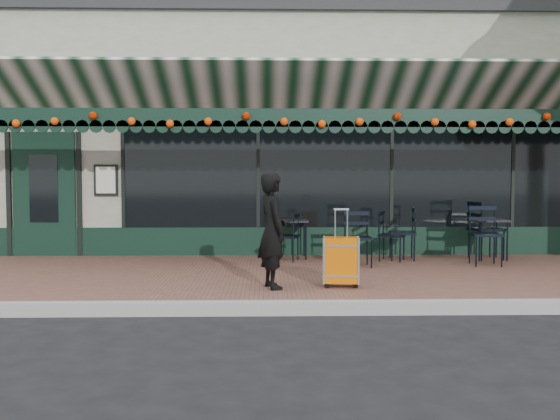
{
  "coord_description": "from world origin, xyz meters",
  "views": [
    {
      "loc": [
        -0.86,
        -6.63,
        1.52
      ],
      "look_at": [
        -0.66,
        1.6,
        1.09
      ],
      "focal_mm": 38.0,
      "sensor_mm": 36.0,
      "label": 1
    }
  ],
  "objects_px": {
    "woman": "(272,230)",
    "chair_a_front": "(486,235)",
    "cafe_table_b": "(292,224)",
    "chair_b_left": "(286,237)",
    "suitcase": "(341,261)",
    "chair_b_right": "(392,236)",
    "chair_a_left": "(402,233)",
    "cafe_table_a": "(488,223)",
    "chair_b_front": "(358,239)",
    "chair_a_right": "(486,230)"
  },
  "relations": [
    {
      "from": "woman",
      "to": "chair_a_front",
      "type": "bearing_deg",
      "value": -79.15
    },
    {
      "from": "cafe_table_b",
      "to": "chair_b_left",
      "type": "distance_m",
      "value": 0.44
    },
    {
      "from": "suitcase",
      "to": "cafe_table_b",
      "type": "distance_m",
      "value": 2.84
    },
    {
      "from": "woman",
      "to": "chair_b_right",
      "type": "xyz_separation_m",
      "value": [
        2.02,
        2.42,
        -0.31
      ]
    },
    {
      "from": "chair_a_left",
      "to": "woman",
      "type": "bearing_deg",
      "value": -33.45
    },
    {
      "from": "cafe_table_a",
      "to": "chair_b_front",
      "type": "relative_size",
      "value": 0.79
    },
    {
      "from": "chair_b_left",
      "to": "chair_b_right",
      "type": "xyz_separation_m",
      "value": [
        1.77,
        -0.04,
        0.02
      ]
    },
    {
      "from": "chair_a_front",
      "to": "chair_b_front",
      "type": "xyz_separation_m",
      "value": [
        -2.04,
        -0.09,
        -0.04
      ]
    },
    {
      "from": "woman",
      "to": "cafe_table_a",
      "type": "distance_m",
      "value": 4.51
    },
    {
      "from": "chair_b_front",
      "to": "cafe_table_a",
      "type": "bearing_deg",
      "value": 17.5
    },
    {
      "from": "woman",
      "to": "chair_b_left",
      "type": "bearing_deg",
      "value": -23.99
    },
    {
      "from": "suitcase",
      "to": "chair_a_front",
      "type": "relative_size",
      "value": 1.04
    },
    {
      "from": "suitcase",
      "to": "chair_b_front",
      "type": "height_order",
      "value": "suitcase"
    },
    {
      "from": "suitcase",
      "to": "chair_a_front",
      "type": "distance_m",
      "value": 3.13
    },
    {
      "from": "suitcase",
      "to": "cafe_table_a",
      "type": "xyz_separation_m",
      "value": [
        2.83,
        2.52,
        0.29
      ]
    },
    {
      "from": "cafe_table_a",
      "to": "chair_a_front",
      "type": "distance_m",
      "value": 0.76
    },
    {
      "from": "chair_a_right",
      "to": "chair_b_left",
      "type": "height_order",
      "value": "chair_a_right"
    },
    {
      "from": "chair_b_front",
      "to": "chair_a_front",
      "type": "bearing_deg",
      "value": 1.77
    },
    {
      "from": "chair_a_left",
      "to": "chair_b_right",
      "type": "bearing_deg",
      "value": -48.69
    },
    {
      "from": "chair_a_left",
      "to": "chair_a_front",
      "type": "bearing_deg",
      "value": 67.87
    },
    {
      "from": "cafe_table_b",
      "to": "chair_b_right",
      "type": "bearing_deg",
      "value": -14.06
    },
    {
      "from": "cafe_table_a",
      "to": "chair_a_right",
      "type": "bearing_deg",
      "value": 162.7
    },
    {
      "from": "cafe_table_b",
      "to": "chair_b_front",
      "type": "xyz_separation_m",
      "value": [
        0.99,
        -1.04,
        -0.16
      ]
    },
    {
      "from": "cafe_table_b",
      "to": "chair_b_front",
      "type": "bearing_deg",
      "value": -46.57
    },
    {
      "from": "chair_a_left",
      "to": "chair_a_right",
      "type": "height_order",
      "value": "chair_a_right"
    },
    {
      "from": "cafe_table_a",
      "to": "chair_a_left",
      "type": "bearing_deg",
      "value": -179.47
    },
    {
      "from": "chair_a_right",
      "to": "chair_b_left",
      "type": "xyz_separation_m",
      "value": [
        -3.42,
        -0.12,
        -0.1
      ]
    },
    {
      "from": "chair_b_left",
      "to": "chair_b_right",
      "type": "relative_size",
      "value": 0.96
    },
    {
      "from": "woman",
      "to": "cafe_table_a",
      "type": "height_order",
      "value": "woman"
    },
    {
      "from": "cafe_table_b",
      "to": "chair_b_right",
      "type": "xyz_separation_m",
      "value": [
        1.65,
        -0.41,
        -0.18
      ]
    },
    {
      "from": "suitcase",
      "to": "chair_b_front",
      "type": "distance_m",
      "value": 1.82
    },
    {
      "from": "cafe_table_a",
      "to": "cafe_table_b",
      "type": "distance_m",
      "value": 3.34
    },
    {
      "from": "chair_a_left",
      "to": "chair_a_right",
      "type": "xyz_separation_m",
      "value": [
        1.44,
        0.02,
        0.06
      ]
    },
    {
      "from": "woman",
      "to": "chair_a_right",
      "type": "bearing_deg",
      "value": -73.03
    },
    {
      "from": "woman",
      "to": "chair_a_right",
      "type": "relative_size",
      "value": 1.44
    },
    {
      "from": "woman",
      "to": "chair_a_right",
      "type": "height_order",
      "value": "woman"
    },
    {
      "from": "suitcase",
      "to": "chair_b_front",
      "type": "bearing_deg",
      "value": 80.85
    },
    {
      "from": "woman",
      "to": "chair_a_front",
      "type": "distance_m",
      "value": 3.9
    },
    {
      "from": "chair_a_left",
      "to": "chair_a_front",
      "type": "xyz_separation_m",
      "value": [
        1.18,
        -0.67,
        0.03
      ]
    },
    {
      "from": "chair_a_right",
      "to": "chair_b_left",
      "type": "relative_size",
      "value": 1.25
    },
    {
      "from": "suitcase",
      "to": "chair_a_left",
      "type": "xyz_separation_m",
      "value": [
        1.36,
        2.51,
        0.12
      ]
    },
    {
      "from": "chair_a_front",
      "to": "chair_b_front",
      "type": "relative_size",
      "value": 1.09
    },
    {
      "from": "cafe_table_a",
      "to": "cafe_table_b",
      "type": "bearing_deg",
      "value": 175.48
    },
    {
      "from": "cafe_table_b",
      "to": "chair_a_left",
      "type": "xyz_separation_m",
      "value": [
        1.85,
        -0.28,
        -0.15
      ]
    },
    {
      "from": "chair_b_right",
      "to": "chair_a_front",
      "type": "bearing_deg",
      "value": -88.0
    },
    {
      "from": "chair_a_left",
      "to": "chair_a_right",
      "type": "bearing_deg",
      "value": 98.55
    },
    {
      "from": "woman",
      "to": "chair_b_left",
      "type": "distance_m",
      "value": 2.49
    },
    {
      "from": "suitcase",
      "to": "chair_b_right",
      "type": "bearing_deg",
      "value": 70.61
    },
    {
      "from": "woman",
      "to": "cafe_table_b",
      "type": "distance_m",
      "value": 2.86
    },
    {
      "from": "woman",
      "to": "chair_a_front",
      "type": "height_order",
      "value": "woman"
    }
  ]
}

